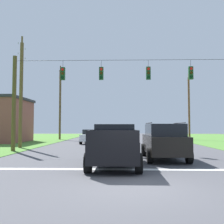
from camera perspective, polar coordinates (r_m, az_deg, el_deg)
The scene contains 14 objects.
ground_plane at distance 8.10m, azimuth 5.05°, elevation -16.39°, with size 120.00×120.00×0.00m, color #47474C.
stop_bar_stripe at distance 11.23m, azimuth 4.04°, elevation -12.68°, with size 14.28×0.45×0.01m, color white.
lane_dash_0 at distance 17.17m, azimuth 3.17°, elevation -9.40°, with size 0.15×2.50×0.01m, color white.
lane_dash_1 at distance 24.10m, azimuth 2.71°, elevation -7.63°, with size 0.15×2.50×0.01m, color white.
lane_dash_2 at distance 32.85m, azimuth 2.40°, elevation -6.46°, with size 0.15×2.50×0.01m, color white.
lane_dash_3 at distance 36.49m, azimuth 2.32°, elevation -6.14°, with size 0.15×2.50×0.01m, color white.
overhead_signal_span at distance 18.93m, azimuth 3.33°, elevation 3.40°, with size 17.24×0.31×7.17m.
pickup_truck at distance 12.09m, azimuth 0.56°, elevation -7.41°, with size 2.31×5.41×1.95m.
suv_black at distance 14.66m, azimuth 11.49°, elevation -6.25°, with size 2.22×4.81×2.05m.
distant_car_crossing_white at distance 34.61m, azimuth 13.95°, elevation -4.90°, with size 2.27×4.42×1.52m.
distant_car_oncoming at distance 27.94m, azimuth -4.59°, elevation -5.40°, with size 2.21×4.39×1.52m.
utility_pole_far_right at distance 36.99m, azimuth 16.85°, elevation 1.06°, with size 0.27×1.59×9.26m.
utility_pole_mid_left at distance 23.62m, azimuth -19.67°, elevation 4.26°, with size 0.30×1.67×9.79m.
utility_pole_far_left at distance 36.70m, azimuth -11.53°, elevation 2.08°, with size 0.29×1.72×10.46m.
Camera 1 is at (-0.47, -7.87, 1.84)m, focal length 40.88 mm.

